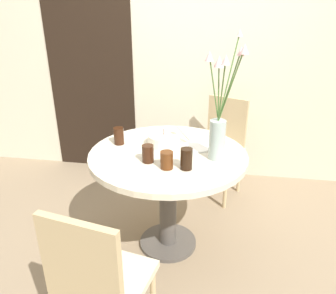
# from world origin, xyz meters

# --- Properties ---
(ground_plane) EXTENTS (16.00, 16.00, 0.00)m
(ground_plane) POSITION_xyz_m (0.00, 0.00, 0.00)
(ground_plane) COLOR #89755B
(wall_back) EXTENTS (8.00, 0.05, 2.60)m
(wall_back) POSITION_xyz_m (0.00, 1.26, 1.30)
(wall_back) COLOR beige
(wall_back) RESTS_ON ground_plane
(doorway_panel) EXTENTS (0.90, 0.01, 2.05)m
(doorway_panel) POSITION_xyz_m (-1.00, 1.23, 1.02)
(doorway_panel) COLOR black
(doorway_panel) RESTS_ON ground_plane
(dining_table) EXTENTS (1.08, 1.08, 0.78)m
(dining_table) POSITION_xyz_m (0.00, 0.00, 0.62)
(dining_table) COLOR beige
(dining_table) RESTS_ON ground_plane
(chair_left_flank) EXTENTS (0.53, 0.53, 0.92)m
(chair_left_flank) POSITION_xyz_m (0.37, 0.86, 0.53)
(chair_left_flank) COLOR beige
(chair_left_flank) RESTS_ON ground_plane
(chair_right_flank) EXTENTS (0.47, 0.47, 0.92)m
(chair_right_flank) POSITION_xyz_m (-0.19, -0.92, 0.53)
(chair_right_flank) COLOR beige
(chair_right_flank) RESTS_ON ground_plane
(birthday_cake) EXTENTS (0.23, 0.23, 0.13)m
(birthday_cake) POSITION_xyz_m (-0.05, 0.12, 0.82)
(birthday_cake) COLOR white
(birthday_cake) RESTS_ON dining_table
(flower_vase) EXTENTS (0.23, 0.32, 0.79)m
(flower_vase) POSITION_xyz_m (0.33, -0.06, 1.04)
(flower_vase) COLOR #9EB2AD
(flower_vase) RESTS_ON dining_table
(side_plate) EXTENTS (0.21, 0.21, 0.01)m
(side_plate) POSITION_xyz_m (0.19, 0.12, 0.78)
(side_plate) COLOR white
(side_plate) RESTS_ON dining_table
(drink_glass_0) EXTENTS (0.08, 0.08, 0.11)m
(drink_glass_0) POSITION_xyz_m (-0.10, -0.16, 0.83)
(drink_glass_0) COLOR #33190C
(drink_glass_0) RESTS_ON dining_table
(drink_glass_1) EXTENTS (0.07, 0.07, 0.12)m
(drink_glass_1) POSITION_xyz_m (-0.37, 0.09, 0.84)
(drink_glass_1) COLOR #33190C
(drink_glass_1) RESTS_ON dining_table
(drink_glass_2) EXTENTS (0.07, 0.07, 0.13)m
(drink_glass_2) POSITION_xyz_m (0.15, -0.22, 0.84)
(drink_glass_2) COLOR black
(drink_glass_2) RESTS_ON dining_table
(drink_glass_3) EXTENTS (0.08, 0.08, 0.11)m
(drink_glass_3) POSITION_xyz_m (0.03, -0.23, 0.83)
(drink_glass_3) COLOR #51280F
(drink_glass_3) RESTS_ON dining_table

